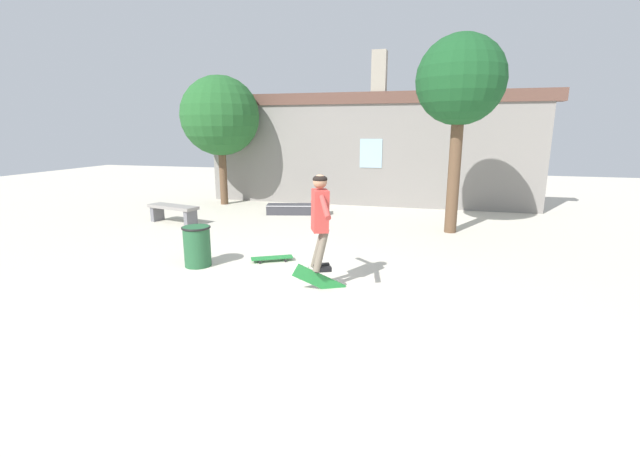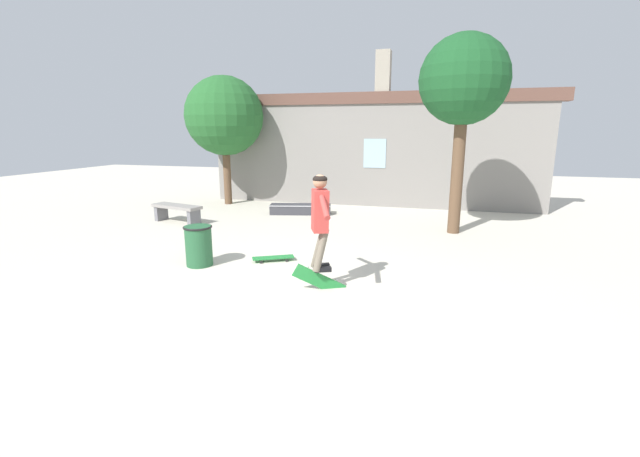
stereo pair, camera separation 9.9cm
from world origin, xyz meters
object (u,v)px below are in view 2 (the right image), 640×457
(skater, at_px, (320,214))
(skateboard_resting, at_px, (273,258))
(tree_right, at_px, (464,82))
(park_bench, at_px, (177,210))
(skate_ledge, at_px, (300,209))
(skateboard_flipping, at_px, (319,281))
(trash_bin, at_px, (199,245))
(tree_left, at_px, (224,116))

(skater, distance_m, skateboard_resting, 2.02)
(tree_right, height_order, park_bench, tree_right)
(park_bench, distance_m, skate_ledge, 3.45)
(park_bench, relative_size, skate_ledge, 0.84)
(skateboard_flipping, xyz_separation_m, skateboard_resting, (-1.24, 1.17, -0.07))
(trash_bin, relative_size, skateboard_flipping, 0.95)
(skate_ledge, xyz_separation_m, skateboard_flipping, (2.20, -5.70, 0.00))
(tree_left, relative_size, skateboard_resting, 5.27)
(tree_left, bearing_deg, skater, -52.80)
(tree_right, distance_m, trash_bin, 6.71)
(tree_left, distance_m, park_bench, 3.93)
(skate_ledge, relative_size, skateboard_flipping, 2.38)
(skate_ledge, distance_m, trash_bin, 5.14)
(tree_right, distance_m, tree_left, 7.51)
(skate_ledge, relative_size, trash_bin, 2.49)
(park_bench, relative_size, skateboard_resting, 1.97)
(tree_right, height_order, trash_bin, tree_right)
(tree_left, bearing_deg, park_bench, -88.41)
(park_bench, distance_m, skater, 6.25)
(trash_bin, relative_size, skateboard_resting, 0.94)
(skate_ledge, xyz_separation_m, skater, (2.21, -5.68, 1.04))
(skateboard_flipping, bearing_deg, skater, 47.66)
(park_bench, relative_size, skater, 1.04)
(skater, bearing_deg, trash_bin, 142.87)
(skate_ledge, distance_m, skater, 6.18)
(skate_ledge, bearing_deg, skater, -82.40)
(tree_right, xyz_separation_m, skater, (-2.07, -4.47, -2.26))
(tree_right, bearing_deg, park_bench, -173.46)
(skate_ledge, height_order, skateboard_flipping, skateboard_flipping)
(tree_right, relative_size, skateboard_resting, 5.80)
(tree_right, xyz_separation_m, skateboard_flipping, (-2.07, -4.49, -3.31))
(tree_right, height_order, skateboard_resting, tree_right)
(skater, xyz_separation_m, skateboard_resting, (-1.24, 1.14, -1.12))
(tree_right, xyz_separation_m, park_bench, (-7.06, -0.81, -3.11))
(skater, bearing_deg, skateboard_resting, 112.93)
(trash_bin, bearing_deg, skateboard_flipping, -13.24)
(trash_bin, distance_m, skateboard_resting, 1.38)
(skater, bearing_deg, tree_right, 40.76)
(trash_bin, height_order, skateboard_flipping, trash_bin)
(tree_left, xyz_separation_m, skateboard_flipping, (5.08, -6.72, -2.69))
(park_bench, height_order, skateboard_flipping, park_bench)
(park_bench, bearing_deg, skate_ledge, 49.76)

